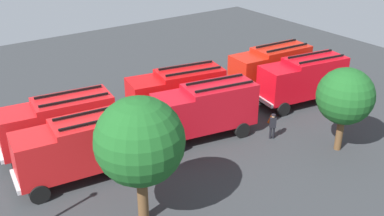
# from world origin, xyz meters

# --- Properties ---
(ground_plane) EXTENTS (56.01, 56.01, 0.00)m
(ground_plane) POSITION_xyz_m (0.00, 0.00, 0.00)
(ground_plane) COLOR #2D3033
(fire_truck_0) EXTENTS (7.35, 3.15, 3.88)m
(fire_truck_0) POSITION_xyz_m (-9.22, -1.63, 2.15)
(fire_truck_0) COLOR red
(fire_truck_0) RESTS_ON ground
(fire_truck_1) EXTENTS (7.52, 3.78, 3.88)m
(fire_truck_1) POSITION_xyz_m (0.22, -1.65, 2.15)
(fire_truck_1) COLOR red
(fire_truck_1) RESTS_ON ground
(fire_truck_2) EXTENTS (7.45, 3.47, 3.88)m
(fire_truck_2) POSITION_xyz_m (9.16, -1.74, 2.15)
(fire_truck_2) COLOR red
(fire_truck_2) RESTS_ON ground
(fire_truck_3) EXTENTS (7.48, 3.62, 3.88)m
(fire_truck_3) POSITION_xyz_m (-9.38, 1.84, 2.15)
(fire_truck_3) COLOR red
(fire_truck_3) RESTS_ON ground
(fire_truck_4) EXTENTS (7.51, 3.72, 3.88)m
(fire_truck_4) POSITION_xyz_m (0.20, 1.86, 2.15)
(fire_truck_4) COLOR red
(fire_truck_4) RESTS_ON ground
(fire_truck_5) EXTENTS (7.42, 3.37, 3.88)m
(fire_truck_5) POSITION_xyz_m (9.25, 1.84, 2.15)
(fire_truck_5) COLOR red
(fire_truck_5) RESTS_ON ground
(firefighter_0) EXTENTS (0.47, 0.47, 1.68)m
(firefighter_0) POSITION_xyz_m (-0.09, -5.62, 0.94)
(firefighter_0) COLOR black
(firefighter_0) RESTS_ON ground
(firefighter_1) EXTENTS (0.48, 0.43, 1.83)m
(firefighter_1) POSITION_xyz_m (-3.39, 4.74, 1.04)
(firefighter_1) COLOR black
(firefighter_1) RESTS_ON ground
(firefighter_2) EXTENTS (0.48, 0.40, 1.73)m
(firefighter_2) POSITION_xyz_m (-4.71, -4.39, 0.97)
(firefighter_2) COLOR black
(firefighter_2) RESTS_ON ground
(tree_0) EXTENTS (3.63, 3.63, 5.62)m
(tree_0) POSITION_xyz_m (-5.92, 8.28, 3.78)
(tree_0) COLOR brown
(tree_0) RESTS_ON ground
(tree_1) EXTENTS (4.41, 4.41, 6.83)m
(tree_1) POSITION_xyz_m (8.13, 7.25, 4.60)
(tree_1) COLOR brown
(tree_1) RESTS_ON ground
(traffic_cone_0) EXTENTS (0.47, 0.47, 0.67)m
(traffic_cone_0) POSITION_xyz_m (-5.04, 2.94, 0.34)
(traffic_cone_0) COLOR #F2600C
(traffic_cone_0) RESTS_ON ground
(traffic_cone_1) EXTENTS (0.42, 0.42, 0.60)m
(traffic_cone_1) POSITION_xyz_m (-6.27, -5.05, 0.30)
(traffic_cone_1) COLOR #F2600C
(traffic_cone_1) RESTS_ON ground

